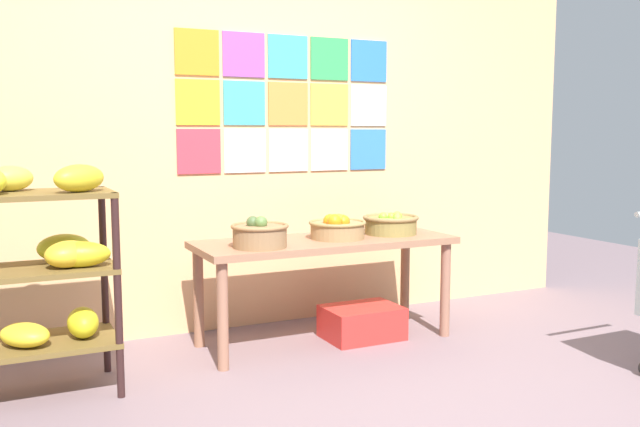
{
  "coord_description": "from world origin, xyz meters",
  "views": [
    {
      "loc": [
        -1.57,
        -2.35,
        1.25
      ],
      "look_at": [
        0.12,
        1.15,
        0.79
      ],
      "focal_mm": 38.91,
      "sensor_mm": 36.0,
      "label": 1
    }
  ],
  "objects_px": {
    "fruit_basket_right": "(260,234)",
    "fruit_basket_left": "(391,223)",
    "banana_shelf_unit": "(23,257)",
    "produce_crate_under_table": "(362,322)",
    "display_table": "(325,252)",
    "fruit_basket_back_right": "(338,227)"
  },
  "relations": [
    {
      "from": "fruit_basket_left",
      "to": "produce_crate_under_table",
      "type": "relative_size",
      "value": 0.76
    },
    {
      "from": "display_table",
      "to": "fruit_basket_back_right",
      "type": "relative_size",
      "value": 4.51
    },
    {
      "from": "banana_shelf_unit",
      "to": "fruit_basket_left",
      "type": "distance_m",
      "value": 2.12
    },
    {
      "from": "display_table",
      "to": "banana_shelf_unit",
      "type": "bearing_deg",
      "value": -173.39
    },
    {
      "from": "display_table",
      "to": "fruit_basket_left",
      "type": "height_order",
      "value": "fruit_basket_left"
    },
    {
      "from": "fruit_basket_back_right",
      "to": "fruit_basket_left",
      "type": "distance_m",
      "value": 0.39
    },
    {
      "from": "fruit_basket_back_right",
      "to": "fruit_basket_right",
      "type": "distance_m",
      "value": 0.54
    },
    {
      "from": "fruit_basket_right",
      "to": "produce_crate_under_table",
      "type": "relative_size",
      "value": 0.7
    },
    {
      "from": "produce_crate_under_table",
      "to": "fruit_basket_right",
      "type": "bearing_deg",
      "value": -174.5
    },
    {
      "from": "fruit_basket_back_right",
      "to": "banana_shelf_unit",
      "type": "bearing_deg",
      "value": -174.26
    },
    {
      "from": "fruit_basket_right",
      "to": "display_table",
      "type": "bearing_deg",
      "value": 13.79
    },
    {
      "from": "fruit_basket_right",
      "to": "fruit_basket_left",
      "type": "relative_size",
      "value": 0.92
    },
    {
      "from": "fruit_basket_right",
      "to": "fruit_basket_back_right",
      "type": "bearing_deg",
      "value": 10.04
    },
    {
      "from": "fruit_basket_left",
      "to": "banana_shelf_unit",
      "type": "bearing_deg",
      "value": -174.6
    },
    {
      "from": "fruit_basket_back_right",
      "to": "fruit_basket_left",
      "type": "height_order",
      "value": "fruit_basket_back_right"
    },
    {
      "from": "fruit_basket_back_right",
      "to": "fruit_basket_left",
      "type": "relative_size",
      "value": 0.99
    },
    {
      "from": "banana_shelf_unit",
      "to": "fruit_basket_left",
      "type": "xyz_separation_m",
      "value": [
        2.11,
        0.2,
        0.01
      ]
    },
    {
      "from": "fruit_basket_right",
      "to": "banana_shelf_unit",
      "type": "bearing_deg",
      "value": -176.18
    },
    {
      "from": "banana_shelf_unit",
      "to": "fruit_basket_right",
      "type": "bearing_deg",
      "value": 3.82
    },
    {
      "from": "display_table",
      "to": "fruit_basket_back_right",
      "type": "bearing_deg",
      "value": -14.01
    },
    {
      "from": "fruit_basket_right",
      "to": "produce_crate_under_table",
      "type": "distance_m",
      "value": 0.91
    },
    {
      "from": "fruit_basket_left",
      "to": "produce_crate_under_table",
      "type": "height_order",
      "value": "fruit_basket_left"
    }
  ]
}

